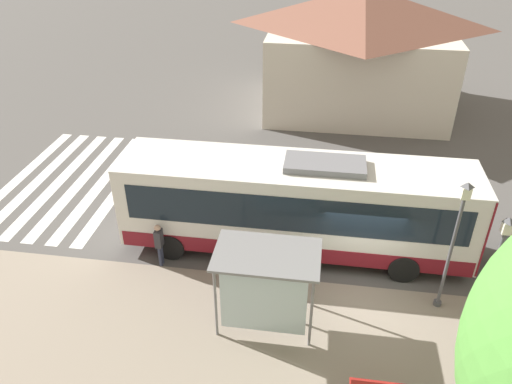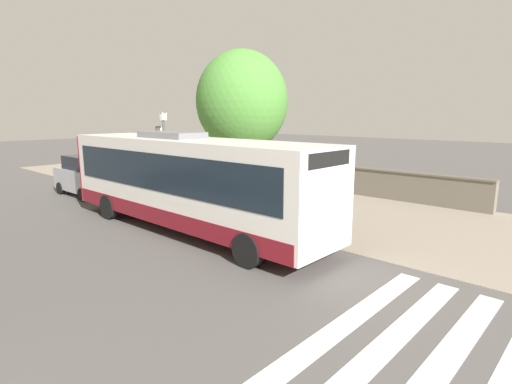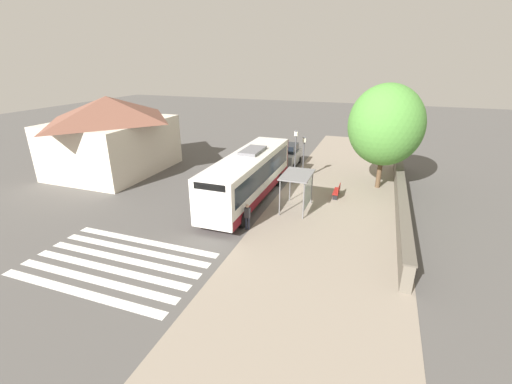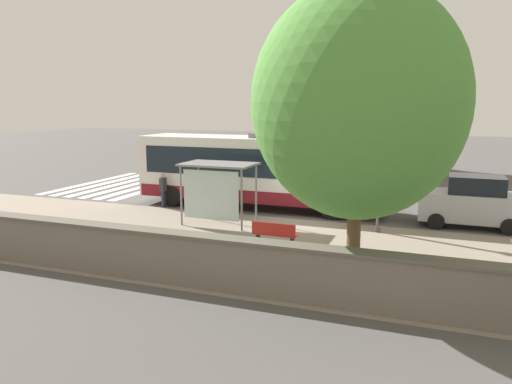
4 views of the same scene
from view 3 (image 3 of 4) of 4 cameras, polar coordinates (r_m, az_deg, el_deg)
name	(u,v)px [view 3 (image 3 of 4)]	position (r m, az deg, el deg)	size (l,w,h in m)	color
ground_plane	(280,192)	(26.48, 4.06, 0.02)	(120.00, 120.00, 0.00)	#514F4C
sidewalk_plaza	(339,199)	(25.72, 13.73, -1.20)	(9.00, 44.00, 0.02)	gray
crosswalk_stripes	(116,264)	(18.89, -22.30, -11.00)	(9.00, 5.25, 0.01)	silver
stone_wall	(400,197)	(25.45, 22.93, -0.81)	(0.60, 20.00, 1.47)	#6B6356
background_building	(111,134)	(33.19, -22.99, 8.93)	(8.55, 10.27, 6.65)	beige
bus	(248,175)	(24.37, -1.26, 2.77)	(2.74, 11.86, 3.57)	silver
bus_shelter	(299,180)	(22.76, 7.26, 1.95)	(1.87, 2.95, 2.53)	slate
pedestrian	(247,215)	(20.33, -1.45, -3.83)	(0.34, 0.22, 1.64)	#2D3347
bench	(337,191)	(25.98, 13.36, 0.16)	(0.40, 1.58, 0.88)	maroon
street_lamp_near	(304,154)	(28.82, 7.95, 6.29)	(0.28, 0.28, 3.72)	#4C4C51
street_lamp_far	(295,152)	(27.77, 6.58, 6.63)	(0.28, 0.28, 4.43)	#4C4C51
shade_tree	(386,125)	(27.79, 20.81, 10.37)	(5.53, 5.53, 8.02)	brown
parked_car_behind_bus	(288,155)	(32.87, 5.29, 6.08)	(1.99, 4.02, 2.09)	#9EA0A8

